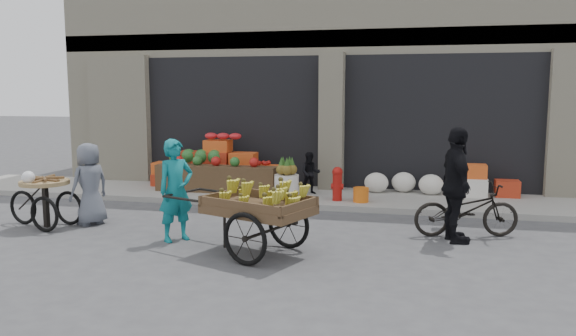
% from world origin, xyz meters
% --- Properties ---
extents(ground, '(80.00, 80.00, 0.00)m').
position_xyz_m(ground, '(0.00, 0.00, 0.00)').
color(ground, '#424244').
rests_on(ground, ground).
extents(sidewalk, '(18.00, 2.20, 0.12)m').
position_xyz_m(sidewalk, '(0.00, 4.10, 0.06)').
color(sidewalk, gray).
rests_on(sidewalk, ground).
extents(building, '(14.00, 6.45, 7.00)m').
position_xyz_m(building, '(0.00, 8.03, 3.37)').
color(building, beige).
rests_on(building, ground).
extents(fruit_display, '(3.10, 1.12, 1.24)m').
position_xyz_m(fruit_display, '(-2.48, 4.38, 0.67)').
color(fruit_display, '#B23018').
rests_on(fruit_display, sidewalk).
extents(pineapple_bin, '(0.52, 0.52, 0.50)m').
position_xyz_m(pineapple_bin, '(-0.75, 3.60, 0.37)').
color(pineapple_bin, silver).
rests_on(pineapple_bin, sidewalk).
extents(fire_hydrant, '(0.22, 0.22, 0.71)m').
position_xyz_m(fire_hydrant, '(0.35, 3.55, 0.50)').
color(fire_hydrant, '#A5140F').
rests_on(fire_hydrant, sidewalk).
extents(orange_bucket, '(0.32, 0.32, 0.30)m').
position_xyz_m(orange_bucket, '(0.85, 3.50, 0.27)').
color(orange_bucket, orange).
rests_on(orange_bucket, sidewalk).
extents(right_bay_goods, '(3.35, 0.60, 0.70)m').
position_xyz_m(right_bay_goods, '(2.61, 4.70, 0.41)').
color(right_bay_goods, silver).
rests_on(right_bay_goods, sidewalk).
extents(seated_person, '(0.51, 0.43, 0.93)m').
position_xyz_m(seated_person, '(-0.35, 4.20, 0.58)').
color(seated_person, black).
rests_on(seated_person, sidewalk).
extents(banana_cart, '(2.71, 1.82, 1.06)m').
position_xyz_m(banana_cart, '(-0.33, -0.20, 0.77)').
color(banana_cart, brown).
rests_on(banana_cart, ground).
extents(vendor_woman, '(0.68, 0.71, 1.64)m').
position_xyz_m(vendor_woman, '(-1.78, 0.25, 0.82)').
color(vendor_woman, '#10737B').
rests_on(vendor_woman, ground).
extents(tricycle_cart, '(1.46, 0.97, 0.95)m').
position_xyz_m(tricycle_cart, '(-4.41, 0.56, 0.57)').
color(tricycle_cart, '#9E7F51').
rests_on(tricycle_cart, ground).
extents(vendor_grey, '(0.73, 0.85, 1.48)m').
position_xyz_m(vendor_grey, '(-3.75, 0.92, 0.74)').
color(vendor_grey, slate).
rests_on(vendor_grey, ground).
extents(bicycle, '(1.81, 0.98, 0.90)m').
position_xyz_m(bicycle, '(2.77, 1.56, 0.45)').
color(bicycle, black).
rests_on(bicycle, ground).
extents(cyclist, '(0.69, 1.15, 1.84)m').
position_xyz_m(cyclist, '(2.57, 1.16, 0.92)').
color(cyclist, black).
rests_on(cyclist, ground).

